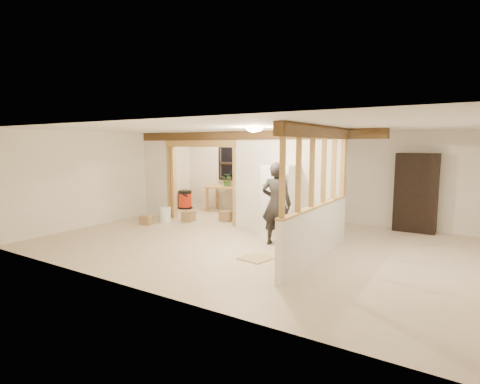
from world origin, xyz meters
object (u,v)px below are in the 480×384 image
Objects in this scene: refrigerator at (281,201)px; woman at (276,204)px; bookshelf at (416,193)px; work_table at (227,199)px; shop_vac at (185,199)px.

refrigerator is 0.94× the size of woman.
work_table is at bearing -178.47° from bookshelf.
shop_vac is at bearing -176.83° from bookshelf.
refrigerator is 3.59m from work_table.
bookshelf is at bearing 3.17° from shop_vac.
shop_vac is at bearing 157.73° from refrigerator.
shop_vac is at bearing 177.07° from work_table.
work_table is (-3.14, 2.76, -0.48)m from woman.
work_table is 1.58m from shop_vac.
refrigerator is 0.87× the size of bookshelf.
work_table is 2.09× the size of shop_vac.
woman is at bearing -128.97° from bookshelf.
bookshelf is (2.35, 2.91, 0.08)m from woman.
bookshelf reaches higher than shop_vac.
work_table is at bearing 144.52° from refrigerator.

